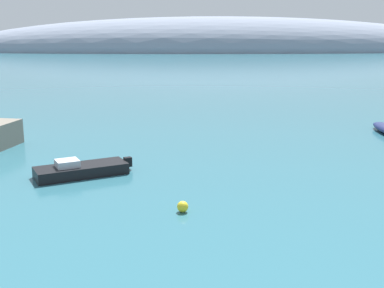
{
  "coord_description": "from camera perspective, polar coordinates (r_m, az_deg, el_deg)",
  "views": [
    {
      "loc": [
        -2.07,
        -5.08,
        8.02
      ],
      "look_at": [
        -1.26,
        22.69,
        1.67
      ],
      "focal_mm": 45.43,
      "sensor_mm": 36.0,
      "label": 1
    }
  ],
  "objects": [
    {
      "name": "motorboat_black_outer",
      "position": [
        28.7,
        -12.92,
        -2.95
      ],
      "size": [
        5.58,
        3.96,
        1.03
      ],
      "rotation": [
        0.0,
        0.0,
        3.59
      ],
      "color": "black",
      "rests_on": "water"
    },
    {
      "name": "distant_ridge",
      "position": [
        224.29,
        3.28,
        10.8
      ],
      "size": [
        241.88,
        53.25,
        30.85
      ],
      "primitive_type": "ellipsoid",
      "color": "gray",
      "rests_on": "ground"
    },
    {
      "name": "mooring_buoy_yellow",
      "position": [
        22.44,
        -1.1,
        -7.36
      ],
      "size": [
        0.52,
        0.52,
        0.52
      ],
      "primitive_type": "sphere",
      "color": "yellow",
      "rests_on": "water"
    }
  ]
}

